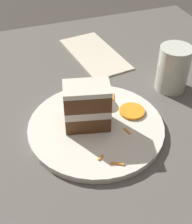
{
  "coord_description": "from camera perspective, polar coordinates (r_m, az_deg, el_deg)",
  "views": [
    {
      "loc": [
        -0.43,
        0.19,
        0.49
      ],
      "look_at": [
        0.03,
        0.03,
        0.08
      ],
      "focal_mm": 50.0,
      "sensor_mm": 36.0,
      "label": 1
    }
  ],
  "objects": [
    {
      "name": "drinking_glass",
      "position": [
        0.79,
        13.84,
        7.26
      ],
      "size": [
        0.08,
        0.08,
        0.11
      ],
      "color": "beige",
      "rests_on": "dining_table"
    },
    {
      "name": "plate",
      "position": [
        0.67,
        0.0,
        -2.75
      ],
      "size": [
        0.29,
        0.29,
        0.01
      ],
      "primitive_type": "cylinder",
      "color": "silver",
      "rests_on": "dining_table"
    },
    {
      "name": "menu_card",
      "position": [
        0.93,
        -0.27,
        10.58
      ],
      "size": [
        0.26,
        0.15,
        0.0
      ],
      "primitive_type": "cube",
      "rotation": [
        0.0,
        0.0,
        1.7
      ],
      "color": "beige",
      "rests_on": "dining_table"
    },
    {
      "name": "ground_plane",
      "position": [
        0.68,
        3.15,
        -5.69
      ],
      "size": [
        6.0,
        6.0,
        0.0
      ],
      "primitive_type": "plane",
      "color": "#38332D",
      "rests_on": "ground"
    },
    {
      "name": "orange_garnish",
      "position": [
        0.69,
        6.59,
        0.14
      ],
      "size": [
        0.06,
        0.06,
        0.01
      ],
      "primitive_type": "cylinder",
      "color": "orange",
      "rests_on": "plate"
    },
    {
      "name": "dining_table",
      "position": [
        0.67,
        3.19,
        -4.86
      ],
      "size": [
        1.15,
        0.99,
        0.03
      ],
      "primitive_type": "cube",
      "color": "#56514C",
      "rests_on": "ground"
    },
    {
      "name": "carrot_shreds_scatter",
      "position": [
        0.65,
        3.59,
        -3.57
      ],
      "size": [
        0.21,
        0.11,
        0.0
      ],
      "color": "orange",
      "rests_on": "plate"
    },
    {
      "name": "cream_dollop",
      "position": [
        0.72,
        0.47,
        3.8
      ],
      "size": [
        0.05,
        0.05,
        0.04
      ],
      "primitive_type": "ellipsoid",
      "color": "silver",
      "rests_on": "plate"
    },
    {
      "name": "cake_slice",
      "position": [
        0.63,
        -1.64,
        1.08
      ],
      "size": [
        0.08,
        0.1,
        0.1
      ],
      "rotation": [
        0.0,
        0.0,
        2.9
      ],
      "color": "brown",
      "rests_on": "plate"
    }
  ]
}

